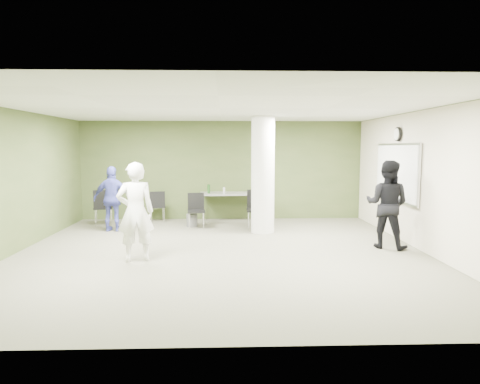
{
  "coord_description": "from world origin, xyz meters",
  "views": [
    {
      "loc": [
        0.1,
        -8.24,
        2.06
      ],
      "look_at": [
        0.41,
        1.0,
        1.09
      ],
      "focal_mm": 32.0,
      "sensor_mm": 36.0,
      "label": 1
    }
  ],
  "objects_px": {
    "folding_table": "(230,195)",
    "man_black": "(387,204)",
    "chair_back_left": "(103,204)",
    "woman_white": "(135,212)",
    "man_blue": "(113,199)"
  },
  "relations": [
    {
      "from": "folding_table",
      "to": "man_black",
      "type": "relative_size",
      "value": 0.95
    },
    {
      "from": "folding_table",
      "to": "chair_back_left",
      "type": "height_order",
      "value": "folding_table"
    },
    {
      "from": "woman_white",
      "to": "man_blue",
      "type": "height_order",
      "value": "woman_white"
    },
    {
      "from": "chair_back_left",
      "to": "woman_white",
      "type": "relative_size",
      "value": 0.53
    },
    {
      "from": "chair_back_left",
      "to": "woman_white",
      "type": "height_order",
      "value": "woman_white"
    },
    {
      "from": "chair_back_left",
      "to": "man_black",
      "type": "xyz_separation_m",
      "value": [
        6.53,
        -2.74,
        0.34
      ]
    },
    {
      "from": "folding_table",
      "to": "man_black",
      "type": "distance_m",
      "value": 4.54
    },
    {
      "from": "folding_table",
      "to": "man_black",
      "type": "height_order",
      "value": "man_black"
    },
    {
      "from": "chair_back_left",
      "to": "man_blue",
      "type": "distance_m",
      "value": 0.94
    },
    {
      "from": "woman_white",
      "to": "man_black",
      "type": "xyz_separation_m",
      "value": [
        4.92,
        0.87,
        -0.0
      ]
    },
    {
      "from": "chair_back_left",
      "to": "man_blue",
      "type": "xyz_separation_m",
      "value": [
        0.47,
        -0.78,
        0.24
      ]
    },
    {
      "from": "man_black",
      "to": "man_blue",
      "type": "relative_size",
      "value": 1.12
    },
    {
      "from": "chair_back_left",
      "to": "folding_table",
      "type": "bearing_deg",
      "value": 176.73
    },
    {
      "from": "chair_back_left",
      "to": "man_black",
      "type": "bearing_deg",
      "value": 145.53
    },
    {
      "from": "folding_table",
      "to": "man_blue",
      "type": "distance_m",
      "value": 3.16
    }
  ]
}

